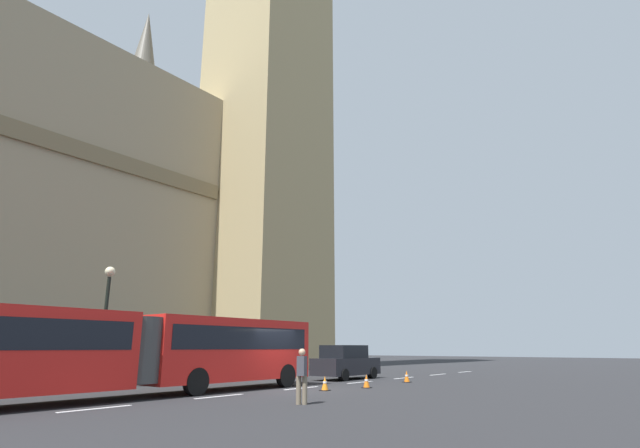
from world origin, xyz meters
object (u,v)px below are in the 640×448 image
(traffic_cone_west, at_px, (325,383))
(pedestrian_near_cones, at_px, (302,374))
(traffic_cone_east, at_px, (407,377))
(articulated_bus, at_px, (132,347))
(traffic_cone_middle, at_px, (366,381))
(sedan_lead, at_px, (346,362))
(street_lamp, at_px, (105,316))

(traffic_cone_west, bearing_deg, pedestrian_near_cones, -150.68)
(traffic_cone_east, bearing_deg, articulated_bus, 163.77)
(articulated_bus, xyz_separation_m, traffic_cone_middle, (8.93, -4.13, -1.46))
(traffic_cone_west, height_order, traffic_cone_middle, same)
(sedan_lead, height_order, pedestrian_near_cones, sedan_lead)
(street_lamp, bearing_deg, sedan_lead, -20.90)
(traffic_cone_middle, xyz_separation_m, traffic_cone_east, (4.25, 0.30, 0.00))
(street_lamp, bearing_deg, pedestrian_near_cones, -83.89)
(articulated_bus, bearing_deg, traffic_cone_east, -16.23)
(articulated_bus, height_order, street_lamp, street_lamp)
(traffic_cone_west, xyz_separation_m, street_lamp, (-5.47, 8.03, 2.77))
(street_lamp, bearing_deg, traffic_cone_middle, -48.38)
(traffic_cone_east, xyz_separation_m, street_lamp, (-11.92, 8.34, 2.77))
(traffic_cone_east, height_order, pedestrian_near_cones, pedestrian_near_cones)
(traffic_cone_middle, height_order, pedestrian_near_cones, pedestrian_near_cones)
(traffic_cone_west, bearing_deg, traffic_cone_middle, -15.61)
(traffic_cone_west, height_order, traffic_cone_east, same)
(articulated_bus, relative_size, traffic_cone_middle, 28.98)
(traffic_cone_west, xyz_separation_m, traffic_cone_east, (6.45, -0.32, 0.00))
(articulated_bus, relative_size, pedestrian_near_cones, 9.94)
(sedan_lead, height_order, traffic_cone_west, sedan_lead)
(sedan_lead, bearing_deg, articulated_bus, 179.80)
(sedan_lead, height_order, traffic_cone_east, sedan_lead)
(articulated_bus, relative_size, traffic_cone_west, 28.98)
(articulated_bus, bearing_deg, traffic_cone_middle, -24.85)
(traffic_cone_west, height_order, pedestrian_near_cones, pedestrian_near_cones)
(traffic_cone_west, bearing_deg, sedan_lead, 28.31)
(sedan_lead, xyz_separation_m, traffic_cone_west, (-6.45, -3.47, -0.63))
(traffic_cone_middle, xyz_separation_m, street_lamp, (-7.68, 8.64, 2.77))
(traffic_cone_west, distance_m, traffic_cone_east, 6.46)
(street_lamp, xyz_separation_m, pedestrian_near_cones, (1.12, -10.47, -2.14))
(traffic_cone_east, relative_size, street_lamp, 0.11)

